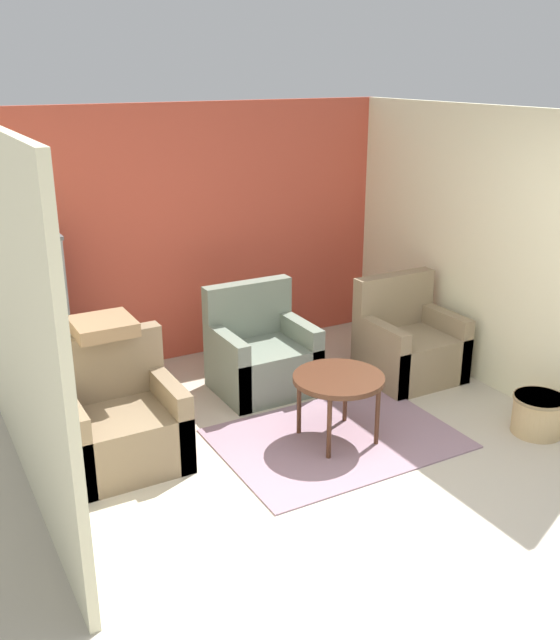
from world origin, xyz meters
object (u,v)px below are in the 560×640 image
at_px(coffee_table, 338,382).
at_px(armchair_right, 408,346).
at_px(parrot, 27,218).
at_px(potted_plant, 114,358).
at_px(wicker_basket, 538,413).
at_px(armchair_middle, 261,357).
at_px(armchair_left, 121,425).
at_px(birdcage, 40,323).

distance_m(coffee_table, armchair_right, 1.41).
bearing_deg(parrot, armchair_right, -19.51).
distance_m(potted_plant, wicker_basket, 3.53).
bearing_deg(coffee_table, wicker_basket, -25.01).
bearing_deg(armchair_middle, armchair_right, -18.28).
xyz_separation_m(coffee_table, wicker_basket, (1.44, -0.67, -0.32)).
height_order(coffee_table, potted_plant, potted_plant).
distance_m(armchair_left, birdcage, 1.37).
relative_size(birdcage, potted_plant, 2.12).
relative_size(armchair_right, wicker_basket, 2.27).
bearing_deg(parrot, coffee_table, -44.07).
relative_size(armchair_right, armchair_middle, 1.00).
height_order(birdcage, potted_plant, birdcage).
distance_m(armchair_right, armchair_middle, 1.38).
bearing_deg(potted_plant, coffee_table, -51.36).
bearing_deg(wicker_basket, birdcage, 143.31).
height_order(armchair_middle, wicker_basket, armchair_middle).
relative_size(armchair_right, parrot, 3.26).
bearing_deg(birdcage, armchair_right, -19.47).
height_order(armchair_middle, parrot, parrot).
bearing_deg(parrot, birdcage, -90.00).
distance_m(birdcage, potted_plant, 0.68).
relative_size(armchair_left, potted_plant, 1.34).
height_order(armchair_right, armchair_middle, same).
bearing_deg(armchair_middle, armchair_left, -156.69).
bearing_deg(armchair_right, armchair_middle, 161.72).
bearing_deg(birdcage, armchair_middle, -20.35).
relative_size(coffee_table, armchair_left, 0.75).
bearing_deg(potted_plant, armchair_middle, -21.75).
relative_size(coffee_table, potted_plant, 1.00).
distance_m(armchair_left, wicker_basket, 3.22).
relative_size(armchair_left, birdcage, 0.63).
bearing_deg(potted_plant, armchair_left, -104.62).
distance_m(birdcage, parrot, 0.88).
distance_m(parrot, wicker_basket, 4.32).
xyz_separation_m(armchair_left, armchair_right, (2.78, 0.20, 0.00)).
relative_size(coffee_table, armchair_right, 0.75).
xyz_separation_m(armchair_right, parrot, (-3.04, 1.08, 1.31)).
xyz_separation_m(birdcage, wicker_basket, (3.26, -2.43, -0.56)).
bearing_deg(birdcage, parrot, 90.00).
xyz_separation_m(coffee_table, birdcage, (-1.82, 1.76, 0.24)).
relative_size(armchair_left, wicker_basket, 2.27).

